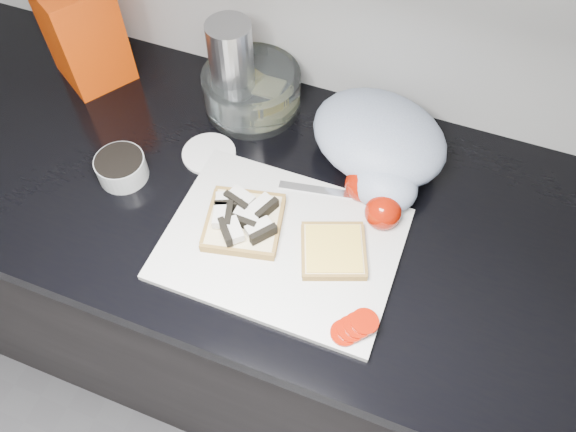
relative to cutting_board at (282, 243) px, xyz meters
The scene contains 14 objects.
base_cabinet 0.50m from the cutting_board, 140.58° to the left, with size 3.50×0.60×0.86m, color black.
countertop 0.16m from the cutting_board, 140.58° to the left, with size 3.50×0.64×0.04m, color black.
cutting_board is the anchor object (origin of this frame).
bread_left 0.08m from the cutting_board, behind, with size 0.16×0.16×0.04m.
bread_right 0.09m from the cutting_board, ahead, with size 0.15×0.15×0.02m.
tomato_slices 0.20m from the cutting_board, 33.58° to the right, with size 0.08×0.08×0.02m.
knife 0.16m from the cutting_board, 58.84° to the left, with size 0.22×0.05×0.01m.
seed_tub 0.34m from the cutting_board, behind, with size 0.09×0.09×0.05m.
tub_lid 0.25m from the cutting_board, 145.83° to the left, with size 0.10×0.10×0.01m, color white.
glass_bowl 0.35m from the cutting_board, 121.39° to the left, with size 0.20×0.20×0.08m.
bread_bag 0.61m from the cutting_board, 153.67° to the left, with size 0.14×0.13×0.22m, color #D84903.
steel_canister 0.36m from the cutting_board, 127.21° to the left, with size 0.09×0.09×0.21m, color #ABABAF.
grocery_bag 0.27m from the cutting_board, 67.09° to the left, with size 0.32×0.30×0.12m.
whole_tomatoes 0.19m from the cutting_board, 56.98° to the left, with size 0.15×0.16×0.07m.
Camera 1 is at (0.31, 0.63, 1.74)m, focal length 35.00 mm.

